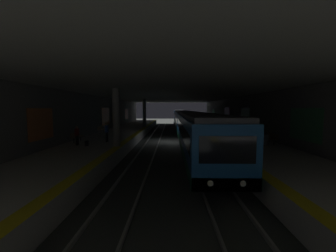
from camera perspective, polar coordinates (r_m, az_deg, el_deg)
name	(u,v)px	position (r m, az deg, el deg)	size (l,w,h in m)	color
ground_plane	(171,142)	(25.66, 0.89, -4.32)	(120.00, 120.00, 0.00)	#383A38
track_left	(189,141)	(25.74, 5.80, -4.13)	(60.00, 1.53, 0.16)	gray
track_right	(153,141)	(25.74, -4.03, -4.12)	(60.00, 1.53, 0.16)	gray
platform_left	(226,138)	(26.41, 15.27, -3.08)	(60.00, 5.30, 1.06)	beige
platform_right	(117,138)	(26.40, -13.49, -3.04)	(60.00, 5.30, 1.06)	beige
wall_left	(250,119)	(27.11, 21.30, 1.80)	(60.00, 0.56, 5.60)	slate
wall_right	(93,119)	(27.09, -19.53, 1.85)	(60.00, 0.56, 5.60)	slate
ceiling_slab	(171,94)	(25.40, 0.90, 8.71)	(60.00, 19.40, 0.40)	beige
pillar_near	(116,118)	(17.12, -13.82, 2.23)	(0.56, 0.56, 4.55)	gray
pillar_far	(144,113)	(34.37, -6.39, 3.51)	(0.56, 0.56, 4.55)	gray
metro_train	(184,120)	(36.42, 4.35, 1.54)	(56.21, 2.83, 3.49)	#19569E
bench_left_near	(271,137)	(20.06, 26.10, -2.79)	(1.70, 0.47, 0.86)	#262628
bench_left_mid	(229,125)	(32.44, 16.15, 0.19)	(1.70, 0.47, 0.86)	#262628
bench_left_far	(215,121)	(41.76, 12.68, 1.22)	(1.70, 0.47, 0.86)	#262628
bench_right_near	(76,136)	(20.68, -23.50, -2.49)	(1.70, 0.47, 0.86)	#262628
bench_right_mid	(101,129)	(26.94, -17.58, -0.73)	(1.70, 0.47, 0.86)	#262628
person_waiting_near	(77,135)	(18.69, -23.34, -2.21)	(0.60, 0.22, 1.58)	#252525
person_walking_mid	(107,131)	(19.66, -16.20, -1.42)	(0.60, 0.24, 1.72)	black
person_standing_far	(201,121)	(37.16, 8.94, 1.47)	(0.60, 0.23, 1.68)	black
suitcase_rolling	(228,129)	(27.87, 15.77, -0.87)	(0.36, 0.21, 1.00)	maroon
backpack_on_floor	(87,143)	(18.20, -21.10, -4.38)	(0.30, 0.20, 0.40)	black
trash_bin	(266,140)	(19.18, 24.94, -3.37)	(0.44, 0.44, 0.85)	#595B5E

